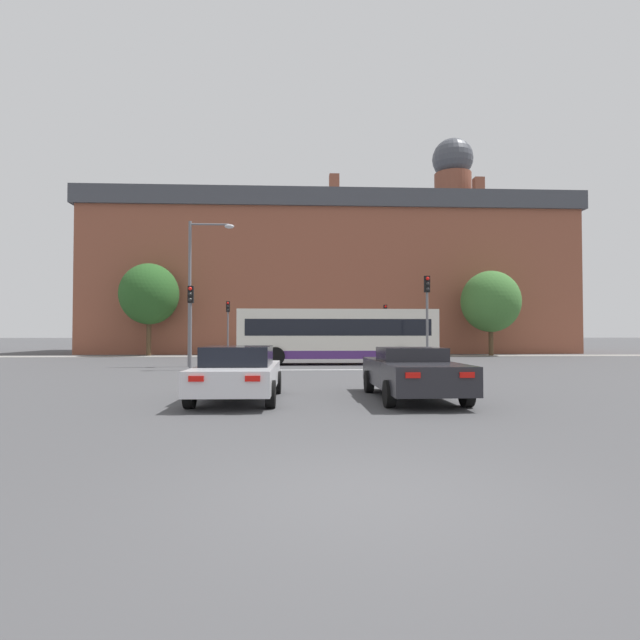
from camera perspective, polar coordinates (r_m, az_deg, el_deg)
ground_plane at (r=5.55m, az=4.99°, el=-19.50°), size 400.00×400.00×0.00m
stop_line_strip at (r=23.62m, az=-1.04°, el=-5.71°), size 9.07×0.30×0.01m
far_pavement at (r=38.14m, az=-1.70°, el=-4.13°), size 70.08×2.50×0.01m
brick_civic_building at (r=48.33m, az=1.20°, el=4.89°), size 43.28×14.03×20.89m
car_saloon_left at (r=13.04m, az=-9.33°, el=-5.91°), size 2.11×4.55×1.39m
car_roadster_right at (r=13.36m, az=10.50°, el=-5.89°), size 2.09×4.87×1.34m
bus_crossing_lead at (r=28.00m, az=1.96°, el=-1.72°), size 10.96×2.63×3.05m
traffic_light_near_left at (r=24.11m, az=-14.58°, el=0.76°), size 0.26×0.31×3.95m
traffic_light_near_right at (r=24.72m, az=12.15°, el=1.50°), size 0.26×0.31×4.52m
traffic_light_far_right at (r=38.02m, az=7.48°, el=-0.16°), size 0.26×0.31×3.90m
traffic_light_far_left at (r=37.72m, az=-10.48°, el=0.08°), size 0.26×0.31×4.13m
street_lamp_junction at (r=26.75m, az=-13.83°, el=4.72°), size 2.36×0.36×7.56m
pedestrian_waiting at (r=37.48m, az=-8.28°, el=-2.48°), size 0.31×0.44×1.85m
tree_by_building at (r=41.12m, az=-18.94°, el=2.82°), size 4.54×4.54×7.19m
tree_kerbside at (r=41.27m, az=18.92°, el=2.01°), size 4.57×4.57×6.64m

